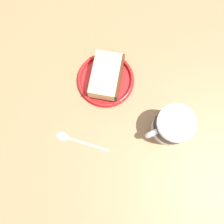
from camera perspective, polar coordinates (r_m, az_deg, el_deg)
ground_plane at (r=62.80cm, az=-3.29°, el=-2.89°), size 131.08×131.08×3.08cm
small_plate at (r=63.39cm, az=-1.47°, el=7.50°), size 14.64×14.64×1.44cm
cake_slice at (r=61.16cm, az=-1.28°, el=8.21°), size 12.33×9.44×4.76cm
tea_mug at (r=57.87cm, az=13.67°, el=-3.08°), size 9.53×9.41×8.90cm
teaspoon at (r=61.08cm, az=-9.23°, el=-6.23°), size 2.91×14.04×0.80cm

